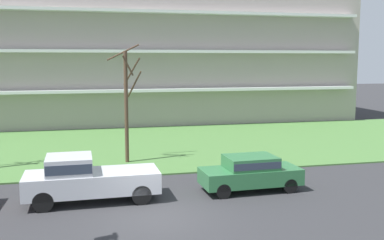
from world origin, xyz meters
TOP-DOWN VIEW (x-y plane):
  - ground at (0.00, 0.00)m, footprint 160.00×160.00m
  - grass_lawn_strip at (0.00, 14.00)m, footprint 80.00×16.00m
  - apartment_building at (0.00, 27.86)m, footprint 44.67×12.68m
  - tree_left at (-0.28, 9.18)m, footprint 1.85×1.44m
  - pickup_silver_near_left at (-2.55, 2.50)m, footprint 5.43×2.09m
  - sedan_green_center_right at (4.55, 2.50)m, footprint 4.46×1.95m

SIDE VIEW (x-z plane):
  - ground at x=0.00m, z-range 0.00..0.00m
  - grass_lawn_strip at x=0.00m, z-range 0.00..0.08m
  - sedan_green_center_right at x=4.55m, z-range 0.09..1.66m
  - pickup_silver_near_left at x=-2.55m, z-range 0.04..1.99m
  - tree_left at x=-0.28m, z-range 0.19..6.88m
  - apartment_building at x=0.00m, z-range 0.00..12.93m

